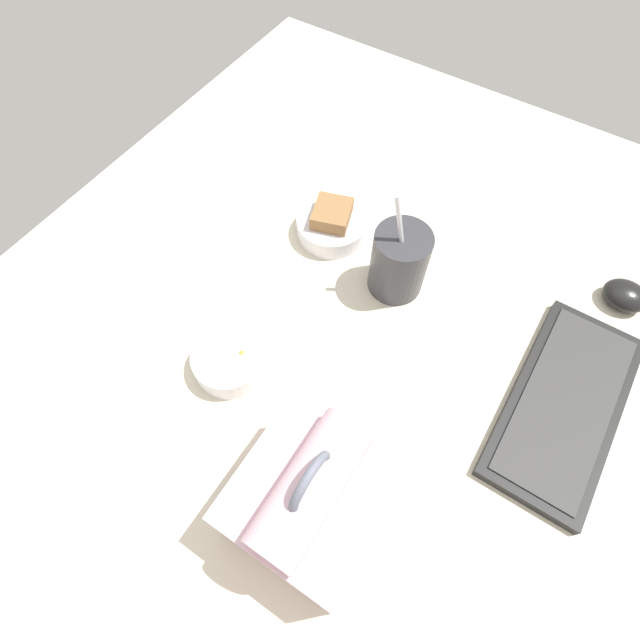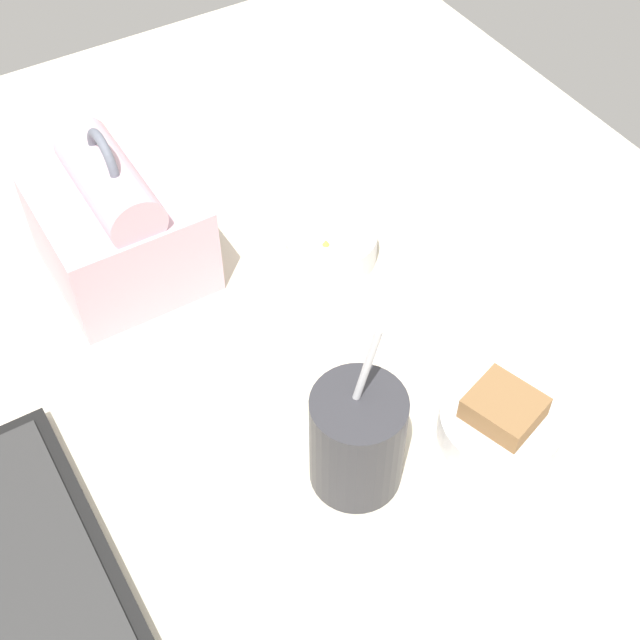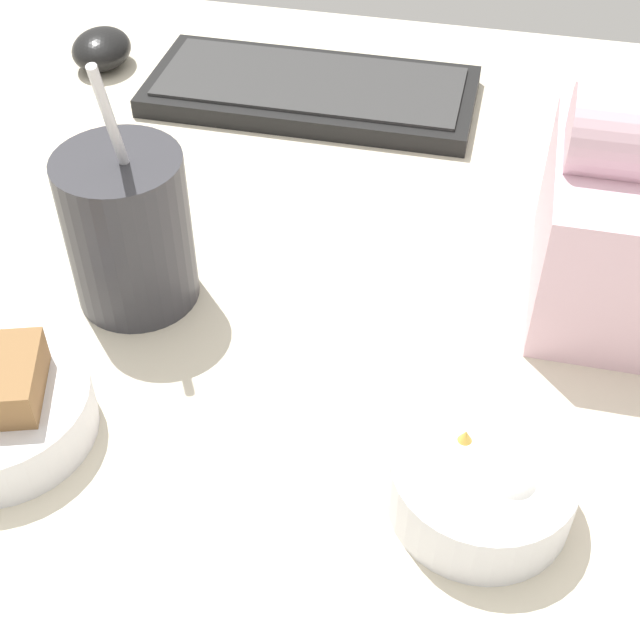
% 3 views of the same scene
% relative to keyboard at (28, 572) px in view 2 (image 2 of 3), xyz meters
% --- Properties ---
extents(desk_surface, '(1.40, 1.10, 0.02)m').
position_rel_keyboard_xyz_m(desk_surface, '(0.08, -0.35, -0.02)').
color(desk_surface, beige).
rests_on(desk_surface, ground).
extents(keyboard, '(0.32, 0.14, 0.02)m').
position_rel_keyboard_xyz_m(keyboard, '(0.00, 0.00, 0.00)').
color(keyboard, black).
rests_on(keyboard, desk_surface).
extents(lunch_bag, '(0.17, 0.17, 0.20)m').
position_rel_keyboard_xyz_m(lunch_bag, '(0.31, -0.23, 0.06)').
color(lunch_bag, beige).
rests_on(lunch_bag, desk_surface).
extents(soup_cup, '(0.09, 0.09, 0.20)m').
position_rel_keyboard_xyz_m(soup_cup, '(-0.06, -0.31, 0.05)').
color(soup_cup, '#333338').
rests_on(soup_cup, desk_surface).
extents(bento_bowl_sandwich, '(0.12, 0.12, 0.06)m').
position_rel_keyboard_xyz_m(bento_bowl_sandwich, '(-0.10, -0.45, 0.01)').
color(bento_bowl_sandwich, silver).
rests_on(bento_bowl_sandwich, desk_surface).
extents(bento_bowl_snacks, '(0.11, 0.11, 0.05)m').
position_rel_keyboard_xyz_m(bento_bowl_snacks, '(0.21, -0.44, 0.01)').
color(bento_bowl_snacks, silver).
rests_on(bento_bowl_snacks, desk_surface).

